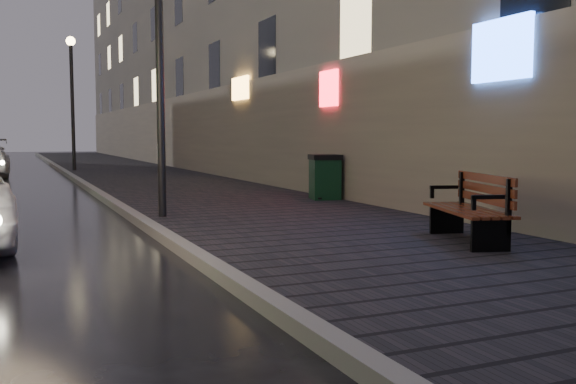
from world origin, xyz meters
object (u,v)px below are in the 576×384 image
at_px(lamp_far, 72,86).
at_px(bench, 472,208).
at_px(lamp_near, 159,20).
at_px(trash_bin, 325,177).

bearing_deg(lamp_far, bench, -81.12).
height_order(lamp_near, lamp_far, same).
xyz_separation_m(bench, trash_bin, (0.79, 5.84, 0.05)).
xyz_separation_m(lamp_near, bench, (3.16, -4.26, -2.89)).
distance_m(lamp_far, bench, 20.71).
height_order(lamp_near, bench, lamp_near).
distance_m(bench, trash_bin, 5.89).
xyz_separation_m(lamp_far, trash_bin, (3.95, -14.42, -2.84)).
bearing_deg(trash_bin, lamp_near, -145.47).
relative_size(lamp_far, trash_bin, 5.40).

